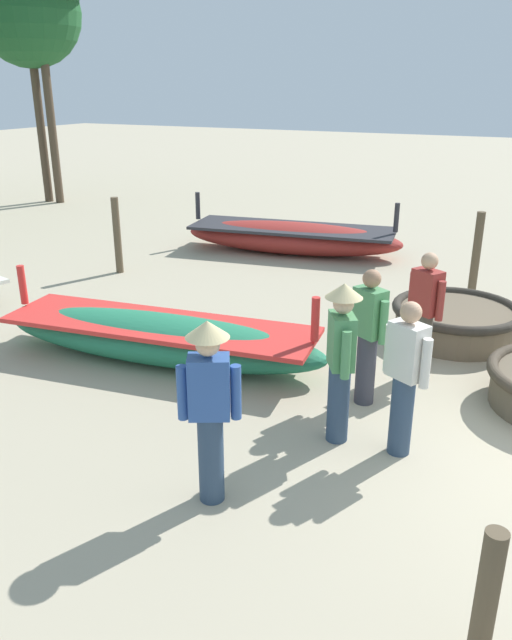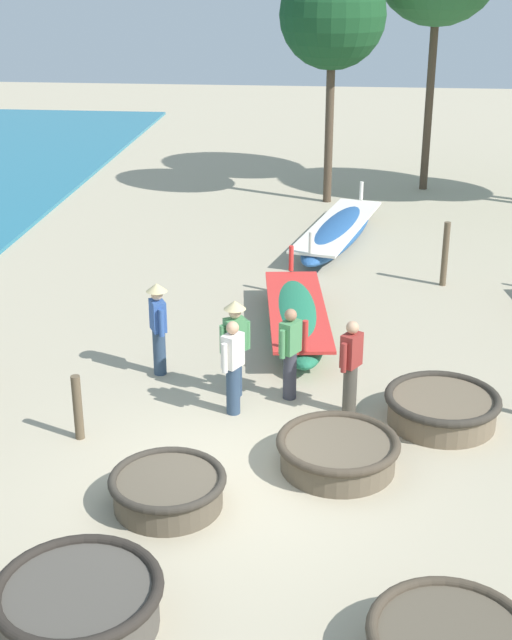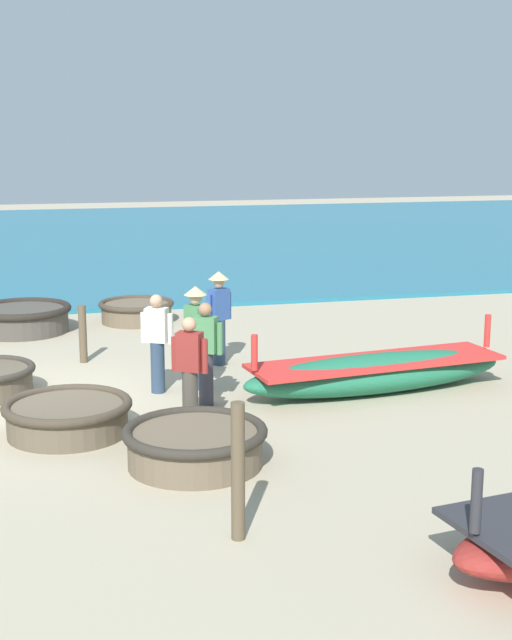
{
  "view_description": "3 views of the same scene",
  "coord_description": "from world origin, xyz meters",
  "views": [
    {
      "loc": [
        -5.61,
        0.91,
        3.42
      ],
      "look_at": [
        -0.03,
        3.61,
        1.05
      ],
      "focal_mm": 35.0,
      "sensor_mm": 36.0,
      "label": 1
    },
    {
      "loc": [
        1.4,
        -10.48,
        6.75
      ],
      "look_at": [
        0.01,
        3.11,
        1.13
      ],
      "focal_mm": 50.0,
      "sensor_mm": 36.0,
      "label": 2
    },
    {
      "loc": [
        13.26,
        0.14,
        4.01
      ],
      "look_at": [
        -0.14,
        3.52,
        1.11
      ],
      "focal_mm": 50.0,
      "sensor_mm": 36.0,
      "label": 3
    }
  ],
  "objects": [
    {
      "name": "coracle_beside_post",
      "position": [
        -0.77,
        -0.69,
        0.25
      ],
      "size": [
        1.56,
        1.56,
        0.46
      ],
      "color": "brown",
      "rests_on": "ground"
    },
    {
      "name": "coracle_nearest",
      "position": [
        3.02,
        1.95,
        0.27
      ],
      "size": [
        1.79,
        1.79,
        0.5
      ],
      "color": "brown",
      "rests_on": "ground"
    },
    {
      "name": "tree_rightmost",
      "position": [
        0.88,
        15.21,
        5.2
      ],
      "size": [
        2.94,
        2.94,
        6.69
      ],
      "color": "#4C3D2D",
      "rests_on": "ground"
    },
    {
      "name": "fisherman_crouching",
      "position": [
        1.59,
        2.14,
        0.84
      ],
      "size": [
        0.36,
        0.47,
        1.57
      ],
      "color": "#4C473D",
      "rests_on": "ground"
    },
    {
      "name": "long_boat_ochre_hull",
      "position": [
        1.26,
        11.18,
        0.29
      ],
      "size": [
        2.34,
        5.58,
        1.0
      ],
      "color": "#285693",
      "rests_on": "ground"
    },
    {
      "name": "fisherman_standing_left",
      "position": [
        -1.68,
        3.24,
        0.96
      ],
      "size": [
        0.36,
        0.48,
        1.67
      ],
      "color": "#2D425B",
      "rests_on": "ground"
    },
    {
      "name": "fisherman_hauling",
      "position": [
        0.62,
        2.56,
        0.84
      ],
      "size": [
        0.36,
        0.47,
        1.57
      ],
      "color": "#383842",
      "rests_on": "ground"
    },
    {
      "name": "coracle_center",
      "position": [
        -1.28,
        -3.04,
        0.31
      ],
      "size": [
        1.85,
        1.85,
        0.57
      ],
      "color": "#4C473F",
      "rests_on": "ground"
    },
    {
      "name": "ground_plane",
      "position": [
        0.0,
        0.0,
        0.0
      ],
      "size": [
        80.0,
        80.0,
        0.0
      ],
      "primitive_type": "plane",
      "color": "tan"
    },
    {
      "name": "long_boat_green_hull",
      "position": [
        0.57,
        5.3,
        0.32
      ],
      "size": [
        1.58,
        4.57,
        1.09
      ],
      "color": "#237551",
      "rests_on": "ground"
    },
    {
      "name": "fisherman_by_coracle",
      "position": [
        -0.28,
        2.58,
        0.96
      ],
      "size": [
        0.47,
        0.36,
        1.67
      ],
      "color": "#2D425B",
      "rests_on": "ground"
    },
    {
      "name": "mooring_post_shoreline",
      "position": [
        3.62,
        8.28,
        0.72
      ],
      "size": [
        0.14,
        0.14,
        1.44
      ],
      "primitive_type": "cylinder",
      "color": "brown",
      "rests_on": "ground"
    },
    {
      "name": "mooring_post_mid_beach",
      "position": [
        -2.44,
        0.92,
        0.52
      ],
      "size": [
        0.14,
        0.14,
        1.03
      ],
      "primitive_type": "cylinder",
      "color": "brown",
      "rests_on": "ground"
    },
    {
      "name": "coracle_upturned",
      "position": [
        1.44,
        0.48,
        0.26
      ],
      "size": [
        1.76,
        1.76,
        0.47
      ],
      "color": "brown",
      "rests_on": "ground"
    },
    {
      "name": "fisherman_standing_right",
      "position": [
        -0.23,
        1.95,
        0.84
      ],
      "size": [
        0.35,
        0.48,
        1.57
      ],
      "color": "#2D425B",
      "rests_on": "ground"
    }
  ]
}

